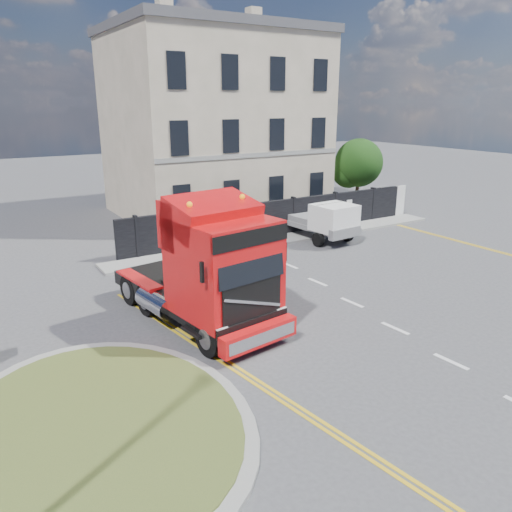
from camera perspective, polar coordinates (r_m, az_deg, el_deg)
ground at (r=17.43m, az=2.75°, el=-6.87°), size 120.00×120.00×0.00m
traffic_island at (r=12.47m, az=-17.46°, el=-17.98°), size 6.80×6.80×0.17m
hoarding_fence at (r=27.72m, az=3.50°, el=4.46°), size 18.80×0.25×2.00m
georgian_building at (r=33.23m, az=-4.85°, el=14.85°), size 12.30×10.30×12.80m
tree at (r=34.64m, az=11.38°, el=10.15°), size 3.20×3.20×4.80m
pavement_far at (r=26.93m, az=3.60°, el=2.01°), size 20.00×1.60×0.12m
truck at (r=15.95m, az=-5.13°, el=-1.86°), size 3.59×7.42×4.27m
flatbed_pickup at (r=26.58m, az=8.05°, el=4.02°), size 2.34×5.11×2.07m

